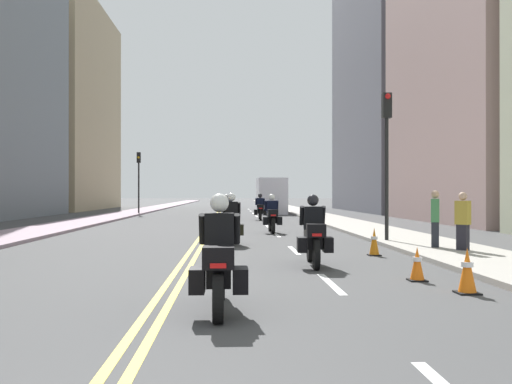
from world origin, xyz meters
TOP-DOWN VIEW (x-y plane):
  - ground_plane at (0.00, 48.00)m, footprint 264.00×264.00m
  - sidewalk_left at (-6.99, 48.00)m, footprint 2.71×144.00m
  - sidewalk_right at (6.99, 48.00)m, footprint 2.71×144.00m
  - centreline_yellow_inner at (-0.12, 48.00)m, footprint 0.12×132.00m
  - centreline_yellow_outer at (0.12, 48.00)m, footprint 0.12×132.00m
  - lane_dashes_white at (2.82, 29.00)m, footprint 0.14×56.40m
  - building_right_1 at (16.49, 29.92)m, footprint 9.09×15.97m
  - building_left_2 at (-15.71, 56.11)m, footprint 7.53×20.02m
  - building_right_2 at (15.87, 49.21)m, footprint 7.85×20.33m
  - motorcycle_0 at (0.87, 5.62)m, footprint 0.76×2.23m
  - motorcycle_1 at (2.86, 10.43)m, footprint 0.78×2.18m
  - motorcycle_2 at (1.04, 15.81)m, footprint 0.76×2.19m
  - motorcycle_3 at (2.70, 21.18)m, footprint 0.77×2.11m
  - motorcycle_4 at (0.81, 26.39)m, footprint 0.78×2.30m
  - motorcycle_5 at (2.79, 32.42)m, footprint 0.77×2.21m
  - traffic_cone_0 at (4.47, 8.25)m, footprint 0.32×0.32m
  - traffic_cone_1 at (4.75, 12.55)m, footprint 0.32×0.32m
  - traffic_cone_2 at (4.84, 6.88)m, footprint 0.36×0.36m
  - traffic_light_near at (6.03, 16.00)m, footprint 0.28×0.38m
  - traffic_light_far at (-6.03, 42.00)m, footprint 0.28×0.38m
  - pedestrian_0 at (6.73, 13.55)m, footprint 0.34×0.51m
  - pedestrian_1 at (7.16, 12.69)m, footprint 0.40×0.42m
  - parked_truck at (4.23, 43.89)m, footprint 2.20×6.50m

SIDE VIEW (x-z plane):
  - ground_plane at x=0.00m, z-range 0.00..0.00m
  - centreline_yellow_inner at x=-0.12m, z-range 0.00..0.01m
  - centreline_yellow_outer at x=0.12m, z-range 0.00..0.01m
  - lane_dashes_white at x=2.82m, z-range 0.00..0.01m
  - sidewalk_left at x=-6.99m, z-range 0.00..0.12m
  - sidewalk_right at x=6.99m, z-range 0.00..0.12m
  - traffic_cone_0 at x=4.47m, z-range 0.00..0.63m
  - traffic_cone_1 at x=4.75m, z-range 0.00..0.72m
  - traffic_cone_2 at x=4.84m, z-range 0.00..0.74m
  - motorcycle_0 at x=0.87m, z-range -0.16..1.46m
  - motorcycle_5 at x=2.79m, z-range -0.15..1.45m
  - motorcycle_4 at x=0.81m, z-range -0.14..1.44m
  - motorcycle_3 at x=2.70m, z-range -0.14..1.45m
  - motorcycle_1 at x=2.86m, z-range -0.13..1.46m
  - motorcycle_2 at x=1.04m, z-range -0.15..1.48m
  - pedestrian_1 at x=7.16m, z-range 0.02..1.68m
  - pedestrian_0 at x=6.73m, z-range 0.03..1.73m
  - parked_truck at x=4.23m, z-range -0.13..2.67m
  - traffic_light_far at x=-6.03m, z-range 0.90..5.66m
  - traffic_light_near at x=6.03m, z-range 0.93..5.77m
  - building_right_1 at x=16.49m, z-range 0.00..16.89m
  - building_left_2 at x=-15.71m, z-range 0.00..20.44m
  - building_right_2 at x=15.87m, z-range 0.00..26.94m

